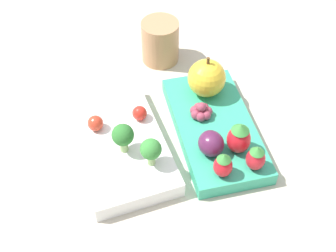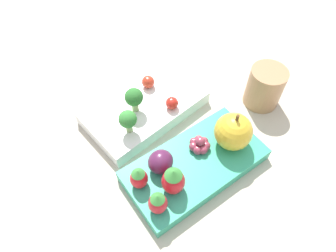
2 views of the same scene
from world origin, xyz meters
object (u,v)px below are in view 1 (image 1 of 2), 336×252
at_px(cherry_tomato_1, 95,123).
at_px(strawberry_0, 223,165).
at_px(broccoli_floret_0, 123,136).
at_px(drinking_cup, 160,41).
at_px(grape_cluster, 201,111).
at_px(bento_box_savoury, 120,145).
at_px(strawberry_2, 256,158).
at_px(plum, 211,143).
at_px(strawberry_1, 239,138).
at_px(broccoli_floret_1, 151,150).
at_px(cherry_tomato_0, 140,113).
at_px(apple, 207,78).
at_px(bento_box_fruit, 215,128).

relative_size(cherry_tomato_1, strawberry_0, 0.58).
bearing_deg(broccoli_floret_0, drinking_cup, -32.24).
bearing_deg(cherry_tomato_1, strawberry_0, -134.35).
bearing_deg(cherry_tomato_1, grape_cluster, -99.73).
height_order(bento_box_savoury, strawberry_2, strawberry_2).
bearing_deg(plum, strawberry_1, -104.33).
bearing_deg(broccoli_floret_1, strawberry_2, -112.16).
xyz_separation_m(cherry_tomato_0, strawberry_0, (-0.13, -0.07, 0.01)).
height_order(broccoli_floret_0, apple, apple).
xyz_separation_m(strawberry_0, strawberry_1, (0.03, -0.04, 0.01)).
xyz_separation_m(cherry_tomato_0, plum, (-0.09, -0.07, 0.00)).
bearing_deg(strawberry_1, broccoli_floret_1, 82.07).
height_order(cherry_tomato_0, strawberry_2, strawberry_2).
height_order(broccoli_floret_0, strawberry_0, broccoli_floret_0).
relative_size(bento_box_savoury, strawberry_1, 4.10).
bearing_deg(bento_box_savoury, strawberry_1, -115.58).
bearing_deg(apple, grape_cluster, 148.69).
distance_m(cherry_tomato_1, grape_cluster, 0.16).
bearing_deg(strawberry_1, apple, -2.16).
bearing_deg(plum, cherry_tomato_1, 55.74).
distance_m(bento_box_fruit, broccoli_floret_1, 0.13).
bearing_deg(plum, bento_box_fruit, -31.57).
relative_size(cherry_tomato_1, strawberry_2, 0.56).
height_order(broccoli_floret_1, strawberry_1, strawberry_1).
height_order(broccoli_floret_1, strawberry_0, broccoli_floret_1).
height_order(broccoli_floret_0, strawberry_2, broccoli_floret_0).
xyz_separation_m(cherry_tomato_1, apple, (0.02, -0.18, 0.02)).
height_order(strawberry_0, drinking_cup, drinking_cup).
distance_m(broccoli_floret_1, strawberry_1, 0.12).
bearing_deg(grape_cluster, cherry_tomato_1, 80.27).
height_order(strawberry_2, grape_cluster, strawberry_2).
bearing_deg(cherry_tomato_0, drinking_cup, -30.05).
bearing_deg(plum, strawberry_2, -135.19).
distance_m(cherry_tomato_1, strawberry_0, 0.20).
bearing_deg(strawberry_1, grape_cluster, 15.83).
xyz_separation_m(cherry_tomato_1, strawberry_1, (-0.11, -0.18, 0.01)).
bearing_deg(bento_box_fruit, broccoli_floret_1, 108.95).
bearing_deg(strawberry_1, plum, 75.67).
bearing_deg(strawberry_2, apple, 1.23).
bearing_deg(apple, drinking_cup, 13.27).
distance_m(strawberry_1, drinking_cup, 0.25).
bearing_deg(cherry_tomato_0, strawberry_2, -139.23).
relative_size(bento_box_fruit, cherry_tomato_1, 10.05).
height_order(cherry_tomato_1, apple, apple).
distance_m(bento_box_fruit, strawberry_1, 0.07).
bearing_deg(broccoli_floret_0, strawberry_1, -109.19).
distance_m(apple, drinking_cup, 0.13).
bearing_deg(bento_box_fruit, broccoli_floret_0, 91.52).
bearing_deg(bento_box_fruit, strawberry_1, -171.29).
bearing_deg(plum, cherry_tomato_0, 38.58).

